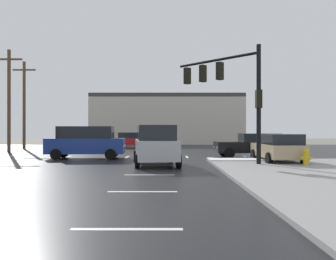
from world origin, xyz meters
TOP-DOWN VIEW (x-y plane):
  - ground_plane at (0.00, 0.00)m, footprint 120.00×120.00m
  - road_asphalt at (0.00, 0.00)m, footprint 44.00×44.00m
  - snow_strip_curbside at (5.00, -4.00)m, footprint 4.00×1.60m
  - lane_markings at (1.20, -1.38)m, footprint 36.15×36.15m
  - traffic_signal_mast at (3.98, -5.14)m, footprint 3.90×4.15m
  - fire_hydrant at (7.29, -7.11)m, footprint 0.48×0.26m
  - strip_building_background at (0.62, 25.66)m, footprint 19.93×8.00m
  - suv_blue at (-4.44, -1.41)m, footprint 4.91×2.36m
  - sedan_black at (6.29, -0.32)m, footprint 4.61×2.21m
  - sedan_tan at (6.70, -4.69)m, footprint 2.09×4.57m
  - suv_silver at (0.09, -5.68)m, footprint 2.59×4.99m
  - sedan_red at (-3.50, 13.04)m, footprint 4.65×2.34m
  - utility_pole_far at (-12.57, 6.09)m, footprint 2.20×0.28m
  - utility_pole_distant at (-13.20, 10.92)m, footprint 2.20×0.28m

SIDE VIEW (x-z plane):
  - ground_plane at x=0.00m, z-range 0.00..0.00m
  - road_asphalt at x=0.00m, z-range 0.00..0.02m
  - lane_markings at x=1.20m, z-range 0.02..0.03m
  - snow_strip_curbside at x=5.00m, z-range 0.14..0.20m
  - fire_hydrant at x=7.29m, z-range 0.14..0.93m
  - sedan_black at x=6.29m, z-range 0.06..1.64m
  - sedan_tan at x=6.70m, z-range 0.06..1.64m
  - sedan_red at x=-3.50m, z-range 0.06..1.64m
  - suv_blue at x=-4.44m, z-range 0.08..2.11m
  - suv_silver at x=0.09m, z-range 0.08..2.11m
  - strip_building_background at x=0.62m, z-range 0.00..6.60m
  - traffic_signal_mast at x=3.98m, z-range 1.27..7.17m
  - utility_pole_distant at x=-13.20m, z-range 0.21..8.69m
  - utility_pole_far at x=-12.57m, z-range 0.21..8.78m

